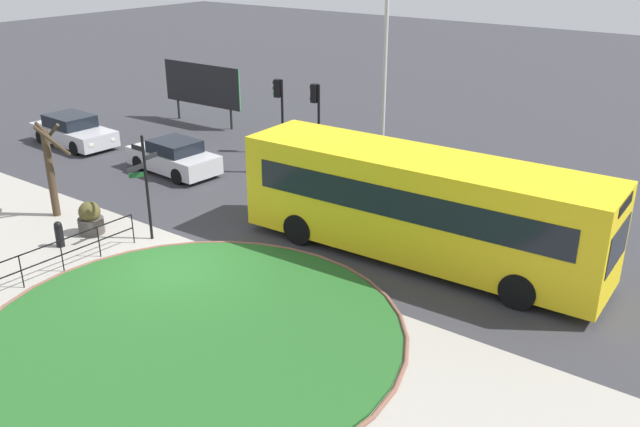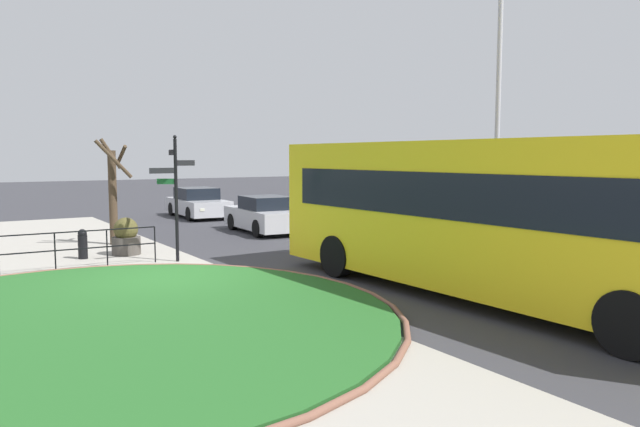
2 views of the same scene
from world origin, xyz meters
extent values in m
plane|color=#333338|center=(0.00, 0.00, 0.00)|extent=(120.00, 120.00, 0.00)
cube|color=#9E998E|center=(0.00, -2.16, 0.01)|extent=(32.00, 7.68, 0.02)
cylinder|color=#235B23|center=(2.83, -2.19, 0.05)|extent=(10.33, 10.33, 0.10)
torus|color=brown|center=(2.83, -2.19, 0.06)|extent=(10.64, 10.64, 0.11)
cylinder|color=black|center=(-2.31, 1.02, 1.68)|extent=(0.09, 0.09, 3.35)
sphere|color=black|center=(-2.31, 1.02, 3.40)|extent=(0.10, 0.10, 0.10)
cube|color=black|center=(-2.62, 1.03, 2.99)|extent=(0.53, 0.06, 0.15)
cube|color=black|center=(-2.34, 1.32, 2.70)|extent=(0.08, 0.51, 0.15)
cube|color=black|center=(-2.28, 0.63, 2.50)|extent=(0.09, 0.68, 0.15)
cube|color=#195128|center=(-2.45, 0.78, 2.21)|extent=(0.26, 0.42, 0.15)
cylinder|color=black|center=(-4.15, -1.07, 0.35)|extent=(0.26, 0.26, 0.69)
sphere|color=black|center=(-4.15, -1.07, 0.74)|extent=(0.24, 0.24, 0.24)
cube|color=black|center=(-2.58, -2.03, 0.99)|extent=(0.18, 4.98, 0.03)
cube|color=black|center=(-2.58, -2.03, 0.54)|extent=(0.18, 4.98, 0.03)
cylinder|color=black|center=(-2.51, 0.46, 0.49)|extent=(0.04, 0.04, 0.99)
cylinder|color=black|center=(-2.54, -0.78, 0.49)|extent=(0.04, 0.04, 0.99)
cylinder|color=black|center=(-2.58, -2.03, 0.49)|extent=(0.04, 0.04, 0.99)
cube|color=yellow|center=(5.17, 4.86, 1.73)|extent=(11.11, 2.94, 2.92)
cube|color=black|center=(5.12, 6.16, 2.14)|extent=(9.70, 0.35, 0.88)
cube|color=black|center=(5.21, 3.57, 2.14)|extent=(9.70, 0.35, 0.88)
cylinder|color=black|center=(8.73, 3.80, 0.50)|extent=(1.01, 0.33, 1.00)
cylinder|color=black|center=(1.60, 5.92, 0.50)|extent=(1.01, 0.33, 1.00)
cylinder|color=black|center=(1.68, 3.56, 0.50)|extent=(1.01, 0.33, 1.00)
cube|color=#B7B7BC|center=(-6.73, 5.99, 0.54)|extent=(4.20, 2.03, 0.72)
cube|color=black|center=(-6.56, 5.98, 1.14)|extent=(1.95, 1.66, 0.48)
cube|color=#EAEACC|center=(-8.81, 5.61, 0.57)|extent=(0.03, 0.20, 0.12)
cube|color=#EAEACC|center=(-8.74, 6.65, 0.57)|extent=(0.03, 0.20, 0.12)
cylinder|color=black|center=(-8.05, 5.29, 0.32)|extent=(0.65, 0.26, 0.64)
cylinder|color=black|center=(-7.93, 6.87, 0.32)|extent=(0.65, 0.26, 0.64)
cylinder|color=black|center=(-5.52, 5.11, 0.32)|extent=(0.65, 0.26, 0.64)
cylinder|color=black|center=(-5.41, 6.69, 0.32)|extent=(0.65, 0.26, 0.64)
cube|color=#B7B7BC|center=(-13.34, 5.92, 0.52)|extent=(4.60, 2.07, 0.68)
cube|color=black|center=(-13.52, 5.93, 1.12)|extent=(2.20, 1.72, 0.53)
cube|color=#EAEACC|center=(-11.05, 6.35, 0.55)|extent=(0.03, 0.20, 0.12)
cube|color=#EAEACC|center=(-11.11, 5.25, 0.55)|extent=(0.03, 0.20, 0.12)
cylinder|color=black|center=(-11.90, 6.68, 0.32)|extent=(0.65, 0.25, 0.64)
cylinder|color=black|center=(-11.99, 5.01, 0.32)|extent=(0.65, 0.25, 0.64)
cylinder|color=black|center=(-14.69, 6.83, 0.32)|extent=(0.65, 0.25, 0.64)
cylinder|color=black|center=(-14.78, 5.16, 0.32)|extent=(0.65, 0.25, 0.64)
cylinder|color=black|center=(-2.87, 10.74, 1.65)|extent=(0.11, 0.11, 3.30)
cube|color=black|center=(-3.07, 10.72, 2.91)|extent=(0.29, 0.29, 0.78)
sphere|color=black|center=(-3.22, 10.70, 3.15)|extent=(0.16, 0.16, 0.16)
sphere|color=#F2A519|center=(-3.22, 10.70, 2.91)|extent=(0.16, 0.16, 0.16)
sphere|color=black|center=(-3.22, 10.70, 2.66)|extent=(0.16, 0.16, 0.16)
cylinder|color=black|center=(-4.85, 10.73, 1.63)|extent=(0.11, 0.11, 3.26)
cube|color=black|center=(-5.05, 10.67, 2.87)|extent=(0.32, 0.32, 0.78)
sphere|color=black|center=(-5.19, 10.63, 3.12)|extent=(0.16, 0.16, 0.16)
sphere|color=black|center=(-5.19, 10.63, 2.87)|extent=(0.16, 0.16, 0.16)
sphere|color=green|center=(-5.19, 10.63, 2.63)|extent=(0.16, 0.16, 0.16)
cylinder|color=#B7B7BC|center=(0.26, 10.76, 4.44)|extent=(0.16, 0.16, 8.88)
cylinder|color=black|center=(-13.09, 12.15, 1.01)|extent=(0.12, 0.12, 2.03)
cylinder|color=black|center=(-9.42, 12.25, 1.01)|extent=(0.12, 0.12, 2.03)
cube|color=green|center=(-11.25, 12.20, 2.03)|extent=(4.90, 0.26, 1.97)
cube|color=black|center=(-11.25, 12.13, 2.03)|extent=(5.00, 0.17, 2.07)
cylinder|color=#47423D|center=(-4.23, 0.15, 0.27)|extent=(0.82, 0.82, 0.54)
sphere|color=#4C4723|center=(-4.23, 0.15, 0.76)|extent=(0.69, 0.69, 0.69)
cylinder|color=#423323|center=(-6.49, 0.36, 1.53)|extent=(0.26, 0.26, 3.07)
cylinder|color=#423323|center=(-5.98, 0.30, 2.79)|extent=(0.26, 1.13, 1.23)
cylinder|color=#423323|center=(-6.23, 0.28, 2.96)|extent=(0.32, 0.67, 0.98)
cylinder|color=#423323|center=(-6.55, 0.69, 2.91)|extent=(0.74, 0.24, 0.68)
camera|label=1|loc=(13.91, -11.84, 9.12)|focal=38.45mm
camera|label=2|loc=(13.31, -4.44, 2.90)|focal=33.42mm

